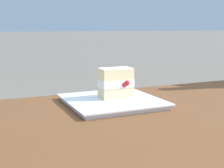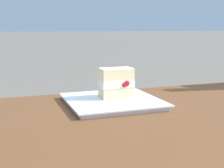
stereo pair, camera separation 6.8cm
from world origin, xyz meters
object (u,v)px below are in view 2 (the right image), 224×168
(dessert_plate, at_px, (112,101))
(cake_slice, at_px, (116,83))
(patio_table, at_px, (194,155))
(dessert_fork, at_px, (119,91))

(dessert_plate, xyz_separation_m, cake_slice, (0.02, 0.01, 0.05))
(patio_table, height_order, dessert_fork, dessert_fork)
(patio_table, distance_m, dessert_fork, 0.38)
(dessert_plate, distance_m, dessert_fork, 0.17)
(dessert_plate, height_order, cake_slice, cake_slice)
(dessert_plate, bearing_deg, cake_slice, 34.29)
(cake_slice, bearing_deg, dessert_fork, 66.36)
(patio_table, bearing_deg, cake_slice, 122.89)
(cake_slice, height_order, dessert_fork, cake_slice)
(patio_table, relative_size, dessert_plate, 5.76)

